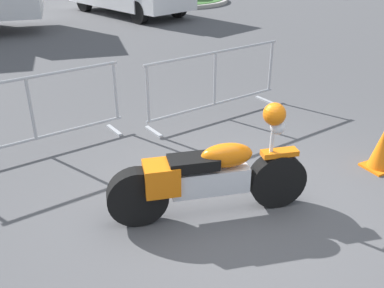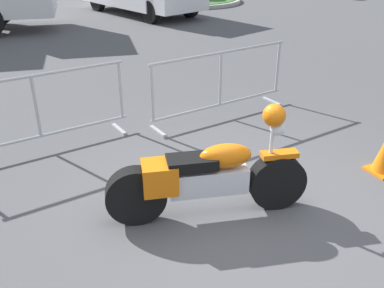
{
  "view_description": "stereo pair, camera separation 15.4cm",
  "coord_description": "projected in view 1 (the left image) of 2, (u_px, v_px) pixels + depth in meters",
  "views": [
    {
      "loc": [
        -2.16,
        -3.1,
        2.73
      ],
      "look_at": [
        -0.26,
        0.59,
        0.65
      ],
      "focal_mm": 40.0,
      "sensor_mm": 36.0,
      "label": 1
    },
    {
      "loc": [
        -2.02,
        -3.17,
        2.73
      ],
      "look_at": [
        -0.26,
        0.59,
        0.65
      ],
      "focal_mm": 40.0,
      "sensor_mm": 36.0,
      "label": 2
    }
  ],
  "objects": [
    {
      "name": "ground_plane",
      "position": [
        239.0,
        215.0,
        4.57
      ],
      "size": [
        120.0,
        120.0,
        0.0
      ],
      "primitive_type": "plane",
      "color": "#4C4C4F"
    },
    {
      "name": "motorcycle",
      "position": [
        210.0,
        176.0,
        4.41
      ],
      "size": [
        2.11,
        0.7,
        1.21
      ],
      "rotation": [
        0.0,
        0.0,
        -0.25
      ],
      "color": "black",
      "rests_on": "ground"
    },
    {
      "name": "crowd_barrier_near",
      "position": [
        32.0,
        114.0,
        5.64
      ],
      "size": [
        2.52,
        0.76,
        1.07
      ],
      "rotation": [
        0.0,
        0.0,
        0.14
      ],
      "color": "#9EA0A5",
      "rests_on": "ground"
    },
    {
      "name": "crowd_barrier_far",
      "position": [
        215.0,
        83.0,
        6.78
      ],
      "size": [
        2.52,
        0.76,
        1.07
      ],
      "rotation": [
        0.0,
        0.0,
        0.14
      ],
      "color": "#9EA0A5",
      "rests_on": "ground"
    },
    {
      "name": "traffic_cone",
      "position": [
        382.0,
        148.0,
        5.35
      ],
      "size": [
        0.34,
        0.34,
        0.59
      ],
      "color": "orange",
      "rests_on": "ground"
    }
  ]
}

